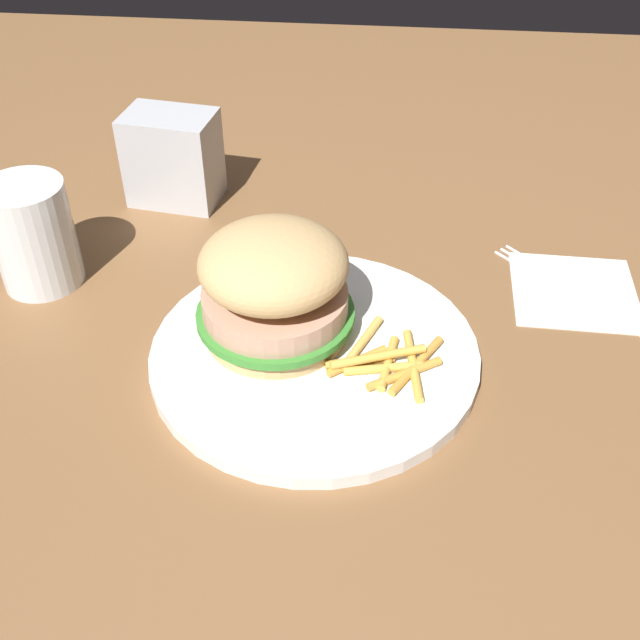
% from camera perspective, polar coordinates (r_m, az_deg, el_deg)
% --- Properties ---
extents(ground_plane, '(1.60, 1.60, 0.00)m').
position_cam_1_polar(ground_plane, '(0.62, -0.54, -3.86)').
color(ground_plane, brown).
extents(plate, '(0.26, 0.26, 0.01)m').
position_cam_1_polar(plate, '(0.63, 0.00, -2.52)').
color(plate, white).
rests_on(plate, ground_plane).
extents(sandwich, '(0.13, 0.13, 0.09)m').
position_cam_1_polar(sandwich, '(0.61, -3.37, 2.55)').
color(sandwich, tan).
rests_on(sandwich, plate).
extents(fries_pile, '(0.09, 0.09, 0.01)m').
position_cam_1_polar(fries_pile, '(0.61, 4.88, -3.05)').
color(fries_pile, gold).
rests_on(fries_pile, plate).
extents(napkin, '(0.11, 0.11, 0.00)m').
position_cam_1_polar(napkin, '(0.74, 18.12, 2.03)').
color(napkin, white).
rests_on(napkin, ground_plane).
extents(fork, '(0.14, 0.13, 0.00)m').
position_cam_1_polar(fork, '(0.74, 18.06, 2.24)').
color(fork, silver).
rests_on(fork, napkin).
extents(drink_glass, '(0.07, 0.07, 0.10)m').
position_cam_1_polar(drink_glass, '(0.74, -20.14, 5.42)').
color(drink_glass, silver).
rests_on(drink_glass, ground_plane).
extents(napkin_dispenser, '(0.07, 0.10, 0.09)m').
position_cam_1_polar(napkin_dispenser, '(0.83, -10.71, 11.56)').
color(napkin_dispenser, '#B7BABF').
rests_on(napkin_dispenser, ground_plane).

